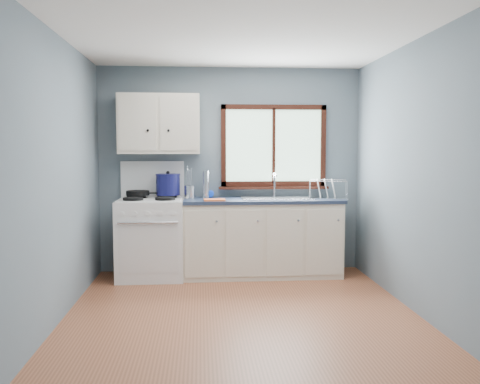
{
  "coord_description": "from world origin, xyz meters",
  "views": [
    {
      "loc": [
        -0.37,
        -4.46,
        1.5
      ],
      "look_at": [
        0.05,
        0.9,
        1.05
      ],
      "focal_mm": 38.0,
      "sensor_mm": 36.0,
      "label": 1
    }
  ],
  "objects": [
    {
      "name": "wall_front",
      "position": [
        0.0,
        -1.81,
        1.25
      ],
      "size": [
        3.2,
        0.02,
        2.5
      ],
      "primitive_type": "cube",
      "color": "slate",
      "rests_on": "ground"
    },
    {
      "name": "skillet",
      "position": [
        -1.11,
        1.61,
        0.99
      ],
      "size": [
        0.43,
        0.32,
        0.05
      ],
      "rotation": [
        0.0,
        0.0,
        -0.19
      ],
      "color": "black",
      "rests_on": "gas_range"
    },
    {
      "name": "dish_rack",
      "position": [
        1.14,
        1.46,
        0.98
      ],
      "size": [
        0.52,
        0.44,
        0.23
      ],
      "rotation": [
        0.0,
        0.0,
        -0.23
      ],
      "color": "silver",
      "rests_on": "countertop"
    },
    {
      "name": "wall_left",
      "position": [
        -1.61,
        0.0,
        1.25
      ],
      "size": [
        0.02,
        3.6,
        2.5
      ],
      "primitive_type": "cube",
      "color": "slate",
      "rests_on": "ground"
    },
    {
      "name": "dish_towel",
      "position": [
        -0.21,
        1.3,
        0.93
      ],
      "size": [
        0.25,
        0.18,
        0.02
      ],
      "primitive_type": "cube",
      "rotation": [
        0.0,
        0.0,
        0.03
      ],
      "color": "orange",
      "rests_on": "countertop"
    },
    {
      "name": "countertop",
      "position": [
        0.36,
        1.49,
        0.9
      ],
      "size": [
        1.89,
        0.64,
        0.04
      ],
      "primitive_type": "cube",
      "color": "#1B263A",
      "rests_on": "base_cabinets"
    },
    {
      "name": "gas_range",
      "position": [
        -0.95,
        1.47,
        0.49
      ],
      "size": [
        0.76,
        0.69,
        1.36
      ],
      "color": "white",
      "rests_on": "floor"
    },
    {
      "name": "base_cabinets",
      "position": [
        0.36,
        1.49,
        0.41
      ],
      "size": [
        1.85,
        0.6,
        0.88
      ],
      "color": "silver",
      "rests_on": "floor"
    },
    {
      "name": "floor",
      "position": [
        0.0,
        0.0,
        -0.01
      ],
      "size": [
        3.2,
        3.6,
        0.02
      ],
      "primitive_type": "cube",
      "color": "#9F5939",
      "rests_on": "ground"
    },
    {
      "name": "window",
      "position": [
        0.54,
        1.77,
        1.48
      ],
      "size": [
        1.36,
        0.1,
        1.03
      ],
      "color": "#9EC6A8",
      "rests_on": "wall_back"
    },
    {
      "name": "soap_bottle",
      "position": [
        -0.25,
        1.66,
        1.03
      ],
      "size": [
        0.09,
        0.09,
        0.23
      ],
      "primitive_type": "imported",
      "rotation": [
        0.0,
        0.0,
        -0.08
      ],
      "color": "blue",
      "rests_on": "countertop"
    },
    {
      "name": "thermos",
      "position": [
        -0.3,
        1.64,
        1.08
      ],
      "size": [
        0.1,
        0.1,
        0.33
      ],
      "primitive_type": "cylinder",
      "rotation": [
        0.0,
        0.0,
        -0.32
      ],
      "color": "silver",
      "rests_on": "countertop"
    },
    {
      "name": "utensil_crock",
      "position": [
        -0.5,
        1.59,
        1.0
      ],
      "size": [
        0.13,
        0.13,
        0.39
      ],
      "rotation": [
        0.0,
        0.0,
        -0.08
      ],
      "color": "silver",
      "rests_on": "countertop"
    },
    {
      "name": "wall_back",
      "position": [
        0.0,
        1.81,
        1.25
      ],
      "size": [
        3.2,
        0.02,
        2.5
      ],
      "primitive_type": "cube",
      "color": "slate",
      "rests_on": "ground"
    },
    {
      "name": "upper_cabinets",
      "position": [
        -0.85,
        1.63,
        1.8
      ],
      "size": [
        0.95,
        0.35,
        0.7
      ],
      "color": "silver",
      "rests_on": "wall_back"
    },
    {
      "name": "stockpot",
      "position": [
        -0.76,
        1.62,
        1.09
      ],
      "size": [
        0.36,
        0.36,
        0.29
      ],
      "rotation": [
        0.0,
        0.0,
        -0.26
      ],
      "color": "#121247",
      "rests_on": "gas_range"
    },
    {
      "name": "sink",
      "position": [
        0.54,
        1.49,
        0.86
      ],
      "size": [
        0.84,
        0.46,
        0.44
      ],
      "color": "silver",
      "rests_on": "countertop"
    },
    {
      "name": "ceiling",
      "position": [
        0.0,
        0.0,
        2.51
      ],
      "size": [
        3.2,
        3.6,
        0.02
      ],
      "primitive_type": "cube",
      "color": "white",
      "rests_on": "wall_back"
    },
    {
      "name": "wall_right",
      "position": [
        1.61,
        0.0,
        1.25
      ],
      "size": [
        0.02,
        3.6,
        2.5
      ],
      "primitive_type": "cube",
      "color": "slate",
      "rests_on": "ground"
    }
  ]
}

